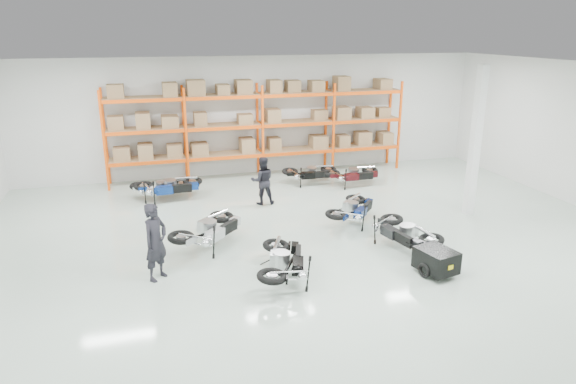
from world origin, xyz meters
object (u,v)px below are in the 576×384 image
object	(u,v)px
moto_blue_centre	(354,205)
person_left	(156,242)
moto_black_far_left	(285,256)
moto_touring_right	(404,227)
moto_back_a	(169,183)
moto_silver_left	(210,224)
person_back	(262,181)
moto_back_c	(311,169)
moto_back_d	(353,171)
moto_back_b	(160,184)
trailer	(436,260)

from	to	relation	value
moto_blue_centre	person_left	bearing A→B (deg)	64.17
moto_black_far_left	moto_blue_centre	bearing A→B (deg)	-117.17
moto_blue_centre	moto_touring_right	distance (m)	2.10
moto_black_far_left	person_left	size ratio (longest dim) A/B	1.07
person_left	moto_back_a	bearing A→B (deg)	36.86
moto_touring_right	moto_back_a	size ratio (longest dim) A/B	0.97
moto_silver_left	person_back	bearing A→B (deg)	-79.74
moto_back_c	person_left	bearing A→B (deg)	141.29
moto_silver_left	moto_back_d	xyz separation A→B (m)	(5.73, 4.12, -0.07)
moto_black_far_left	moto_back_c	size ratio (longest dim) A/B	1.09
moto_touring_right	moto_back_c	size ratio (longest dim) A/B	1.07
moto_silver_left	moto_back_b	distance (m)	4.56
moto_black_far_left	moto_back_d	xyz separation A→B (m)	(4.36, 6.45, -0.04)
moto_blue_centre	trailer	distance (m)	3.67
moto_blue_centre	moto_back_a	size ratio (longest dim) A/B	0.95
moto_blue_centre	person_left	xyz separation A→B (m)	(-5.65, -2.07, 0.34)
moto_silver_left	person_left	size ratio (longest dim) A/B	1.11
moto_back_a	moto_silver_left	bearing A→B (deg)	-172.63
trailer	moto_back_c	xyz separation A→B (m)	(-0.50, 7.77, 0.18)
moto_touring_right	moto_back_b	world-z (taller)	moto_touring_right
moto_back_a	moto_touring_right	bearing A→B (deg)	-138.65
moto_touring_right	moto_back_a	distance (m)	7.98
moto_touring_right	moto_back_a	world-z (taller)	moto_back_a
moto_blue_centre	person_back	bearing A→B (deg)	-3.92
trailer	moto_back_d	distance (m)	7.22
moto_back_d	person_left	bearing A→B (deg)	128.53
moto_silver_left	moto_back_d	bearing A→B (deg)	-99.03
moto_silver_left	moto_back_c	xyz separation A→B (m)	(4.31, 4.74, -0.07)
moto_touring_right	moto_blue_centre	bearing A→B (deg)	93.57
moto_back_b	person_left	xyz separation A→B (m)	(-0.30, -5.92, 0.38)
person_back	person_left	bearing A→B (deg)	56.10
moto_black_far_left	moto_back_a	xyz separation A→B (m)	(-2.17, 6.58, 0.00)
moto_silver_left	moto_back_c	distance (m)	6.40
moto_black_far_left	moto_back_b	xyz separation A→B (m)	(-2.47, 6.76, -0.07)
moto_black_far_left	moto_back_a	bearing A→B (deg)	-54.18
moto_blue_centre	person_back	size ratio (longest dim) A/B	1.17
moto_blue_centre	moto_back_c	bearing A→B (deg)	-46.59
trailer	moto_back_c	bearing A→B (deg)	80.30
trailer	moto_back_c	world-z (taller)	moto_back_c
moto_black_far_left	moto_back_d	size ratio (longest dim) A/B	1.08
moto_blue_centre	moto_back_a	world-z (taller)	moto_back_a
moto_blue_centre	moto_back_a	distance (m)	6.25
moto_blue_centre	moto_back_c	world-z (taller)	moto_blue_centre
trailer	moto_back_d	world-z (taller)	moto_back_d
moto_touring_right	person_back	world-z (taller)	person_back
moto_blue_centre	moto_back_c	size ratio (longest dim) A/B	1.04
moto_back_d	person_left	world-z (taller)	person_left
moto_blue_centre	trailer	world-z (taller)	moto_blue_centre
moto_blue_centre	moto_silver_left	xyz separation A→B (m)	(-4.27, -0.59, 0.05)
moto_blue_centre	moto_black_far_left	bearing A→B (deg)	89.33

